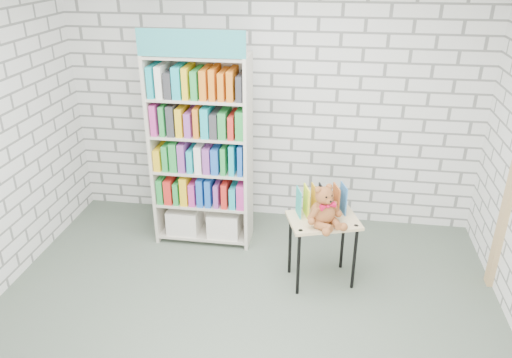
# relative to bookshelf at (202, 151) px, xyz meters

# --- Properties ---
(ground) EXTENTS (4.50, 4.50, 0.00)m
(ground) POSITION_rel_bookshelf_xyz_m (0.63, -1.36, -1.02)
(ground) COLOR #4E5A4C
(ground) RESTS_ON ground
(room_shell) EXTENTS (4.52, 4.02, 2.81)m
(room_shell) POSITION_rel_bookshelf_xyz_m (0.63, -1.36, 0.76)
(room_shell) COLOR silver
(room_shell) RESTS_ON ground
(bookshelf) EXTENTS (1.00, 0.39, 2.25)m
(bookshelf) POSITION_rel_bookshelf_xyz_m (0.00, 0.00, 0.00)
(bookshelf) COLOR beige
(bookshelf) RESTS_ON ground
(display_table) EXTENTS (0.72, 0.60, 0.67)m
(display_table) POSITION_rel_bookshelf_xyz_m (1.27, -0.59, -0.45)
(display_table) COLOR tan
(display_table) RESTS_ON ground
(table_books) EXTENTS (0.47, 0.32, 0.26)m
(table_books) POSITION_rel_bookshelf_xyz_m (1.24, -0.50, -0.23)
(table_books) COLOR teal
(table_books) RESTS_ON display_table
(teddy_bear) EXTENTS (0.37, 0.36, 0.38)m
(teddy_bear) POSITION_rel_bookshelf_xyz_m (1.27, -0.69, -0.20)
(teddy_bear) COLOR brown
(teddy_bear) RESTS_ON display_table
(door_trim) EXTENTS (0.05, 0.12, 2.10)m
(door_trim) POSITION_rel_bookshelf_xyz_m (2.86, -0.41, 0.03)
(door_trim) COLOR tan
(door_trim) RESTS_ON ground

